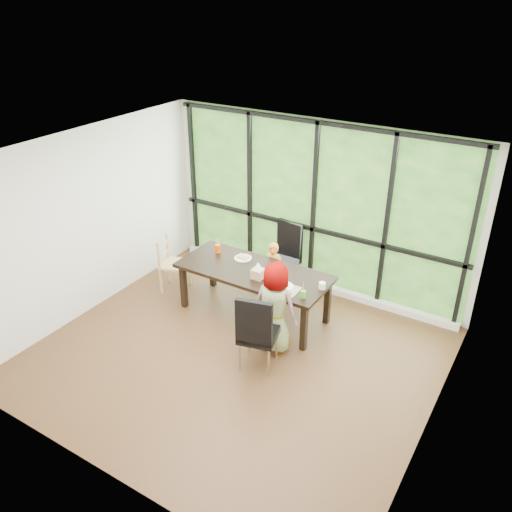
% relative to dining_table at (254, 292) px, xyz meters
% --- Properties ---
extents(ground, '(5.00, 5.00, 0.00)m').
position_rel_dining_table_xyz_m(ground, '(0.32, -0.97, -0.38)').
color(ground, black).
rests_on(ground, ground).
extents(back_wall, '(5.00, 0.00, 5.00)m').
position_rel_dining_table_xyz_m(back_wall, '(0.32, 1.28, 0.98)').
color(back_wall, silver).
rests_on(back_wall, ground).
extents(foliage_backdrop, '(4.80, 0.02, 2.65)m').
position_rel_dining_table_xyz_m(foliage_backdrop, '(0.32, 1.26, 0.98)').
color(foliage_backdrop, '#214D18').
rests_on(foliage_backdrop, back_wall).
extents(window_mullions, '(4.80, 0.06, 2.65)m').
position_rel_dining_table_xyz_m(window_mullions, '(0.32, 1.22, 0.98)').
color(window_mullions, black).
rests_on(window_mullions, back_wall).
extents(window_sill, '(4.80, 0.12, 0.10)m').
position_rel_dining_table_xyz_m(window_sill, '(0.32, 1.18, -0.33)').
color(window_sill, silver).
rests_on(window_sill, ground).
extents(dining_table, '(2.29, 1.11, 0.75)m').
position_rel_dining_table_xyz_m(dining_table, '(0.00, 0.00, 0.00)').
color(dining_table, black).
rests_on(dining_table, ground).
extents(chair_window_leather, '(0.52, 0.52, 1.08)m').
position_rel_dining_table_xyz_m(chair_window_leather, '(-0.05, 0.92, 0.17)').
color(chair_window_leather, black).
rests_on(chair_window_leather, ground).
extents(chair_interior_leather, '(0.56, 0.56, 1.08)m').
position_rel_dining_table_xyz_m(chair_interior_leather, '(0.66, -0.95, 0.17)').
color(chair_interior_leather, black).
rests_on(chair_interior_leather, ground).
extents(chair_end_beech, '(0.51, 0.52, 0.90)m').
position_rel_dining_table_xyz_m(chair_end_beech, '(-1.45, -0.04, 0.08)').
color(chair_end_beech, tan).
rests_on(chair_end_beech, ground).
extents(child_toddler, '(0.35, 0.25, 0.93)m').
position_rel_dining_table_xyz_m(child_toddler, '(-0.00, 0.56, 0.09)').
color(child_toddler, orange).
rests_on(child_toddler, ground).
extents(child_older, '(0.63, 0.41, 1.28)m').
position_rel_dining_table_xyz_m(child_older, '(0.66, -0.53, 0.26)').
color(child_older, slate).
rests_on(child_older, ground).
extents(placemat, '(0.40, 0.29, 0.01)m').
position_rel_dining_table_xyz_m(placemat, '(0.62, -0.22, 0.38)').
color(placemat, tan).
rests_on(placemat, dining_table).
extents(plate_far, '(0.26, 0.26, 0.02)m').
position_rel_dining_table_xyz_m(plate_far, '(-0.32, 0.21, 0.38)').
color(plate_far, white).
rests_on(plate_far, dining_table).
extents(plate_near, '(0.27, 0.27, 0.02)m').
position_rel_dining_table_xyz_m(plate_near, '(0.59, -0.18, 0.38)').
color(plate_near, white).
rests_on(plate_near, dining_table).
extents(orange_cup, '(0.08, 0.08, 0.13)m').
position_rel_dining_table_xyz_m(orange_cup, '(-0.75, 0.19, 0.44)').
color(orange_cup, '#E94900').
rests_on(orange_cup, dining_table).
extents(green_cup, '(0.07, 0.07, 0.10)m').
position_rel_dining_table_xyz_m(green_cup, '(0.94, -0.29, 0.43)').
color(green_cup, '#57C337').
rests_on(green_cup, dining_table).
extents(white_mug, '(0.09, 0.09, 0.09)m').
position_rel_dining_table_xyz_m(white_mug, '(1.05, 0.05, 0.42)').
color(white_mug, white).
rests_on(white_mug, dining_table).
extents(tissue_box, '(0.16, 0.16, 0.14)m').
position_rel_dining_table_xyz_m(tissue_box, '(0.17, -0.16, 0.44)').
color(tissue_box, tan).
rests_on(tissue_box, dining_table).
extents(crepe_rolls_far, '(0.20, 0.12, 0.04)m').
position_rel_dining_table_xyz_m(crepe_rolls_far, '(-0.32, 0.21, 0.41)').
color(crepe_rolls_far, tan).
rests_on(crepe_rolls_far, plate_far).
extents(crepe_rolls_near, '(0.10, 0.12, 0.04)m').
position_rel_dining_table_xyz_m(crepe_rolls_near, '(0.59, -0.18, 0.41)').
color(crepe_rolls_near, tan).
rests_on(crepe_rolls_near, plate_near).
extents(straw_white, '(0.01, 0.04, 0.20)m').
position_rel_dining_table_xyz_m(straw_white, '(-0.75, 0.19, 0.55)').
color(straw_white, white).
rests_on(straw_white, orange_cup).
extents(straw_pink, '(0.01, 0.04, 0.20)m').
position_rel_dining_table_xyz_m(straw_pink, '(0.94, -0.29, 0.52)').
color(straw_pink, pink).
rests_on(straw_pink, green_cup).
extents(tissue, '(0.12, 0.12, 0.11)m').
position_rel_dining_table_xyz_m(tissue, '(0.17, -0.16, 0.57)').
color(tissue, white).
rests_on(tissue, tissue_box).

